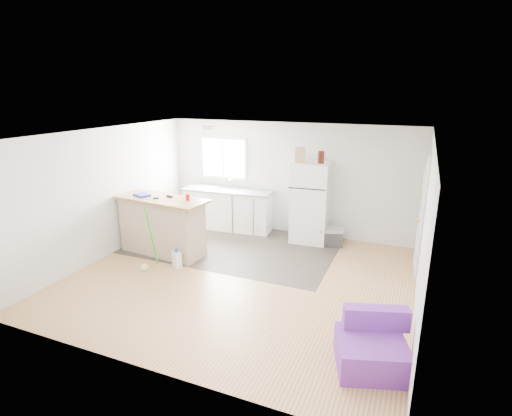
{
  "coord_description": "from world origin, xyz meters",
  "views": [
    {
      "loc": [
        2.6,
        -5.56,
        3.07
      ],
      "look_at": [
        -0.01,
        0.7,
        1.04
      ],
      "focal_mm": 28.0,
      "sensor_mm": 36.0,
      "label": 1
    }
  ],
  "objects_px": {
    "kitchen_cabinets": "(228,209)",
    "peninsula": "(162,225)",
    "blue_tray": "(142,195)",
    "refrigerator": "(310,202)",
    "cardboard_box": "(300,155)",
    "purple_seat": "(372,348)",
    "bottle_right": "(322,157)",
    "bottle_left": "(320,157)",
    "red_cup": "(188,197)",
    "cleaner_jug": "(177,259)",
    "cooler": "(331,237)",
    "mop": "(147,258)"
  },
  "relations": [
    {
      "from": "red_cup",
      "to": "bottle_left",
      "type": "height_order",
      "value": "bottle_left"
    },
    {
      "from": "bottle_left",
      "to": "bottle_right",
      "type": "xyz_separation_m",
      "value": [
        0.05,
        0.01,
        0.0
      ]
    },
    {
      "from": "blue_tray",
      "to": "peninsula",
      "type": "bearing_deg",
      "value": 1.93
    },
    {
      "from": "kitchen_cabinets",
      "to": "cleaner_jug",
      "type": "bearing_deg",
      "value": -91.8
    },
    {
      "from": "bottle_left",
      "to": "cardboard_box",
      "type": "bearing_deg",
      "value": -177.23
    },
    {
      "from": "refrigerator",
      "to": "purple_seat",
      "type": "height_order",
      "value": "refrigerator"
    },
    {
      "from": "purple_seat",
      "to": "blue_tray",
      "type": "height_order",
      "value": "blue_tray"
    },
    {
      "from": "peninsula",
      "to": "cardboard_box",
      "type": "bearing_deg",
      "value": 42.62
    },
    {
      "from": "purple_seat",
      "to": "bottle_left",
      "type": "xyz_separation_m",
      "value": [
        -1.55,
        3.53,
        1.56
      ]
    },
    {
      "from": "cleaner_jug",
      "to": "bottle_left",
      "type": "xyz_separation_m",
      "value": [
        1.99,
        2.13,
        1.63
      ]
    },
    {
      "from": "red_cup",
      "to": "blue_tray",
      "type": "xyz_separation_m",
      "value": [
        -0.98,
        -0.07,
        -0.04
      ]
    },
    {
      "from": "refrigerator",
      "to": "cooler",
      "type": "bearing_deg",
      "value": -16.25
    },
    {
      "from": "kitchen_cabinets",
      "to": "peninsula",
      "type": "height_order",
      "value": "kitchen_cabinets"
    },
    {
      "from": "cleaner_jug",
      "to": "red_cup",
      "type": "relative_size",
      "value": 2.87
    },
    {
      "from": "bottle_right",
      "to": "peninsula",
      "type": "bearing_deg",
      "value": -147.49
    },
    {
      "from": "red_cup",
      "to": "bottle_right",
      "type": "height_order",
      "value": "bottle_right"
    },
    {
      "from": "refrigerator",
      "to": "cardboard_box",
      "type": "height_order",
      "value": "cardboard_box"
    },
    {
      "from": "kitchen_cabinets",
      "to": "refrigerator",
      "type": "bearing_deg",
      "value": -5.32
    },
    {
      "from": "cleaner_jug",
      "to": "blue_tray",
      "type": "bearing_deg",
      "value": -178.96
    },
    {
      "from": "cleaner_jug",
      "to": "blue_tray",
      "type": "distance_m",
      "value": 1.47
    },
    {
      "from": "refrigerator",
      "to": "red_cup",
      "type": "height_order",
      "value": "refrigerator"
    },
    {
      "from": "blue_tray",
      "to": "cleaner_jug",
      "type": "bearing_deg",
      "value": -23.64
    },
    {
      "from": "peninsula",
      "to": "purple_seat",
      "type": "height_order",
      "value": "peninsula"
    },
    {
      "from": "refrigerator",
      "to": "cardboard_box",
      "type": "bearing_deg",
      "value": -165.31
    },
    {
      "from": "blue_tray",
      "to": "cardboard_box",
      "type": "relative_size",
      "value": 1.0
    },
    {
      "from": "red_cup",
      "to": "bottle_right",
      "type": "relative_size",
      "value": 0.48
    },
    {
      "from": "mop",
      "to": "bottle_right",
      "type": "height_order",
      "value": "bottle_right"
    },
    {
      "from": "purple_seat",
      "to": "cardboard_box",
      "type": "xyz_separation_m",
      "value": [
        -1.95,
        3.51,
        1.58
      ]
    },
    {
      "from": "purple_seat",
      "to": "bottle_right",
      "type": "xyz_separation_m",
      "value": [
        -1.5,
        3.54,
        1.56
      ]
    },
    {
      "from": "red_cup",
      "to": "kitchen_cabinets",
      "type": "bearing_deg",
      "value": 91.54
    },
    {
      "from": "refrigerator",
      "to": "cooler",
      "type": "relative_size",
      "value": 2.99
    },
    {
      "from": "cooler",
      "to": "bottle_left",
      "type": "xyz_separation_m",
      "value": [
        -0.32,
        0.04,
        1.6
      ]
    },
    {
      "from": "cleaner_jug",
      "to": "cardboard_box",
      "type": "height_order",
      "value": "cardboard_box"
    },
    {
      "from": "kitchen_cabinets",
      "to": "purple_seat",
      "type": "bearing_deg",
      "value": -48.99
    },
    {
      "from": "blue_tray",
      "to": "bottle_right",
      "type": "bearing_deg",
      "value": 29.11
    },
    {
      "from": "purple_seat",
      "to": "cardboard_box",
      "type": "distance_m",
      "value": 4.31
    },
    {
      "from": "peninsula",
      "to": "cooler",
      "type": "height_order",
      "value": "peninsula"
    },
    {
      "from": "refrigerator",
      "to": "cleaner_jug",
      "type": "distance_m",
      "value": 2.93
    },
    {
      "from": "purple_seat",
      "to": "bottle_left",
      "type": "distance_m",
      "value": 4.15
    },
    {
      "from": "bottle_left",
      "to": "peninsula",
      "type": "bearing_deg",
      "value": -147.2
    },
    {
      "from": "refrigerator",
      "to": "purple_seat",
      "type": "distance_m",
      "value": 4.02
    },
    {
      "from": "cardboard_box",
      "to": "bottle_right",
      "type": "bearing_deg",
      "value": 4.3
    },
    {
      "from": "blue_tray",
      "to": "purple_seat",
      "type": "bearing_deg",
      "value": -21.96
    },
    {
      "from": "peninsula",
      "to": "purple_seat",
      "type": "distance_m",
      "value": 4.56
    },
    {
      "from": "blue_tray",
      "to": "bottle_left",
      "type": "height_order",
      "value": "bottle_left"
    },
    {
      "from": "blue_tray",
      "to": "cardboard_box",
      "type": "bearing_deg",
      "value": 32.56
    },
    {
      "from": "peninsula",
      "to": "refrigerator",
      "type": "height_order",
      "value": "refrigerator"
    },
    {
      "from": "purple_seat",
      "to": "cardboard_box",
      "type": "height_order",
      "value": "cardboard_box"
    },
    {
      "from": "kitchen_cabinets",
      "to": "bottle_left",
      "type": "xyz_separation_m",
      "value": [
        2.08,
        -0.1,
        1.32
      ]
    },
    {
      "from": "cooler",
      "to": "cleaner_jug",
      "type": "distance_m",
      "value": 3.11
    }
  ]
}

